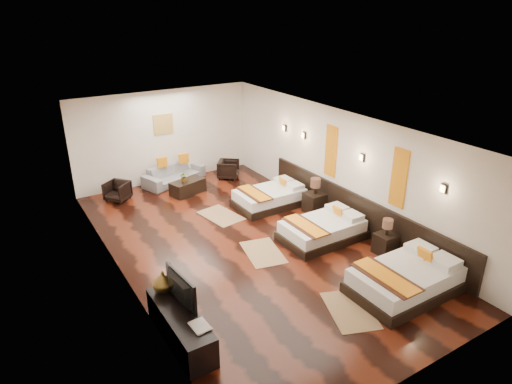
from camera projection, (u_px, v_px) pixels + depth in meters
floor at (244, 244)px, 10.38m from camera, size 5.50×9.50×0.01m
ceiling at (243, 126)px, 9.29m from camera, size 5.50×9.50×0.01m
back_wall at (164, 137)px, 13.55m from camera, size 5.50×0.01×2.80m
left_wall at (118, 217)px, 8.50m from camera, size 0.01×9.50×2.80m
right_wall at (339, 166)px, 11.17m from camera, size 0.01×9.50×2.80m
headboard_panel at (357, 212)px, 10.90m from camera, size 0.08×6.60×0.90m
bed_near at (406, 279)px, 8.58m from camera, size 2.10×1.32×0.80m
bed_mid at (323, 229)px, 10.51m from camera, size 1.91×1.20×0.73m
bed_far at (270, 197)px, 12.26m from camera, size 1.87×1.18×0.71m
nightstand_a at (386, 241)px, 9.89m from camera, size 0.42×0.42×0.84m
nightstand_b at (315, 200)px, 11.82m from camera, size 0.48×0.48×0.96m
jute_mat_near at (350, 310)px, 8.14m from camera, size 1.13×1.39×0.01m
jute_mat_mid at (263, 252)px, 10.02m from camera, size 1.00×1.34×0.01m
jute_mat_far at (221, 216)px, 11.74m from camera, size 0.93×1.31×0.01m
tv_console at (181, 326)px, 7.34m from camera, size 0.50×1.80×0.55m
tv at (176, 290)px, 7.33m from camera, size 0.21×0.96×0.55m
book at (192, 329)px, 6.83m from camera, size 0.27×0.36×0.03m
figurine at (163, 282)px, 7.69m from camera, size 0.38×0.38×0.38m
sofa at (174, 174)px, 13.81m from camera, size 2.10×1.35×0.57m
armchair_left at (117, 191)px, 12.57m from camera, size 0.84×0.84×0.55m
armchair_right at (229, 169)px, 14.17m from camera, size 0.87×0.87×0.57m
coffee_table at (188, 187)px, 13.04m from camera, size 1.10×0.75×0.40m
table_plant at (184, 177)px, 12.84m from camera, size 0.30×0.28×0.29m
orange_panel_a at (399, 178)px, 9.56m from camera, size 0.04×0.40×1.30m
orange_panel_b at (331, 151)px, 11.28m from camera, size 0.04×0.40×1.30m
sconce_near at (443, 189)px, 8.63m from camera, size 0.07×0.12×0.18m
sconce_mid at (362, 158)px, 10.35m from camera, size 0.07×0.12×0.18m
sconce_far at (304, 135)px, 12.07m from camera, size 0.07×0.12×0.18m
sconce_lounge at (284, 128)px, 12.77m from camera, size 0.07×0.12×0.18m
gold_artwork at (163, 124)px, 13.38m from camera, size 0.60×0.04×0.60m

